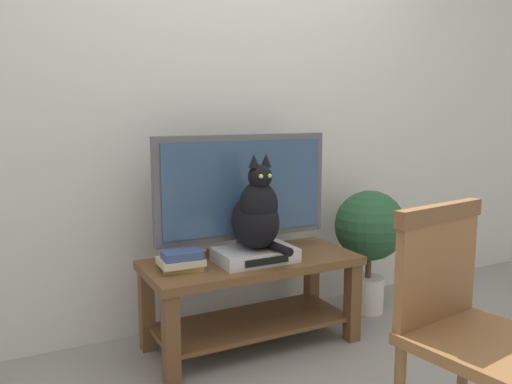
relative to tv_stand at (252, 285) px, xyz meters
name	(u,v)px	position (x,y,z in m)	size (l,w,h in m)	color
back_wall	(223,84)	(0.05, 0.47, 1.07)	(7.00, 0.12, 2.80)	beige
tv_stand	(252,285)	(0.00, 0.00, 0.00)	(1.13, 0.50, 0.48)	brown
tv	(243,191)	(0.00, 0.10, 0.49)	(0.98, 0.20, 0.65)	#4C4C51
media_box	(255,255)	(-0.01, -0.06, 0.18)	(0.40, 0.26, 0.07)	#BCBCC1
cat	(257,214)	(-0.01, -0.07, 0.40)	(0.23, 0.37, 0.49)	black
wooden_chair	(465,317)	(0.22, -1.18, 0.22)	(0.51, 0.51, 0.92)	brown
book_stack	(182,261)	(-0.39, -0.02, 0.19)	(0.22, 0.17, 0.10)	olive
potted_plant	(370,233)	(0.86, 0.09, 0.17)	(0.43, 0.43, 0.77)	beige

